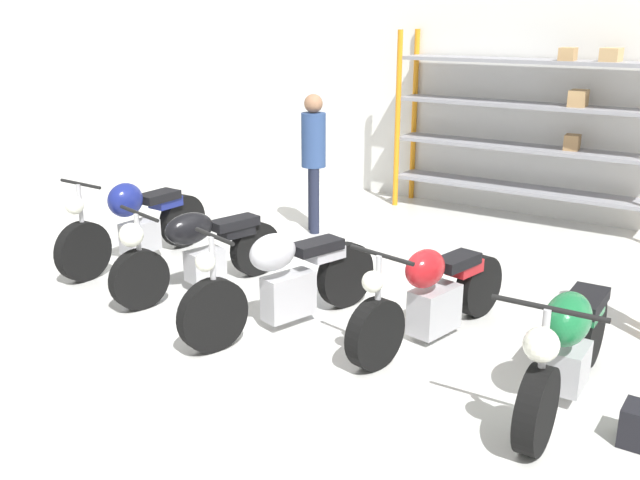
# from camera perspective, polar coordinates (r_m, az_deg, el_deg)

# --- Properties ---
(ground_plane) EXTENTS (30.00, 30.00, 0.00)m
(ground_plane) POSITION_cam_1_polar(r_m,az_deg,el_deg) (6.88, -1.86, -6.41)
(ground_plane) COLOR silver
(back_wall) EXTENTS (30.00, 0.08, 3.60)m
(back_wall) POSITION_cam_1_polar(r_m,az_deg,el_deg) (10.82, 14.06, 11.77)
(back_wall) COLOR white
(back_wall) RESTS_ON ground_plane
(shelving_rack) EXTENTS (3.73, 0.63, 2.60)m
(shelving_rack) POSITION_cam_1_polar(r_m,az_deg,el_deg) (10.33, 16.38, 8.92)
(shelving_rack) COLOR orange
(shelving_rack) RESTS_ON ground_plane
(motorcycle_blue) EXTENTS (0.65, 2.15, 1.09)m
(motorcycle_blue) POSITION_cam_1_polar(r_m,az_deg,el_deg) (8.58, -14.60, 1.34)
(motorcycle_blue) COLOR black
(motorcycle_blue) RESTS_ON ground_plane
(motorcycle_black) EXTENTS (0.81, 2.02, 0.99)m
(motorcycle_black) POSITION_cam_1_polar(r_m,az_deg,el_deg) (7.53, -9.76, -0.77)
(motorcycle_black) COLOR black
(motorcycle_black) RESTS_ON ground_plane
(motorcycle_silver) EXTENTS (0.83, 2.15, 1.05)m
(motorcycle_silver) POSITION_cam_1_polar(r_m,az_deg,el_deg) (6.58, -2.91, -3.25)
(motorcycle_silver) COLOR black
(motorcycle_silver) RESTS_ON ground_plane
(motorcycle_red) EXTENTS (0.73, 2.12, 0.99)m
(motorcycle_red) POSITION_cam_1_polar(r_m,az_deg,el_deg) (6.41, 8.93, -4.48)
(motorcycle_red) COLOR black
(motorcycle_red) RESTS_ON ground_plane
(motorcycle_green) EXTENTS (0.75, 2.11, 1.03)m
(motorcycle_green) POSITION_cam_1_polar(r_m,az_deg,el_deg) (5.59, 19.17, -7.99)
(motorcycle_green) COLOR black
(motorcycle_green) RESTS_ON ground_plane
(person_near_rack) EXTENTS (0.45, 0.45, 1.83)m
(person_near_rack) POSITION_cam_1_polar(r_m,az_deg,el_deg) (9.40, -0.52, 7.10)
(person_near_rack) COLOR #1E2338
(person_near_rack) RESTS_ON ground_plane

